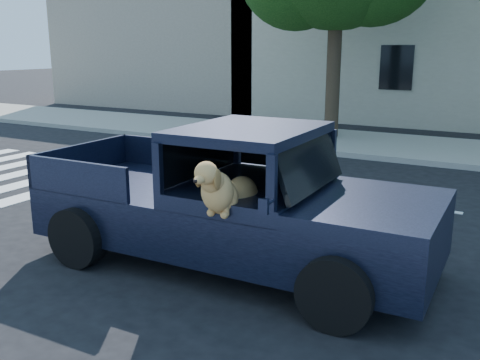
# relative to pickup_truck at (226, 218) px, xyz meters

# --- Properties ---
(ground) EXTENTS (120.00, 120.00, 0.00)m
(ground) POSITION_rel_pickup_truck_xyz_m (1.76, 0.65, -0.65)
(ground) COLOR black
(ground) RESTS_ON ground
(far_sidewalk) EXTENTS (60.00, 4.00, 0.15)m
(far_sidewalk) POSITION_rel_pickup_truck_xyz_m (1.76, 9.85, -0.58)
(far_sidewalk) COLOR gray
(far_sidewalk) RESTS_ON ground
(crosswalk) EXTENTS (5.50, 4.00, 0.01)m
(crosswalk) POSITION_rel_pickup_truck_xyz_m (-7.49, 2.15, -0.65)
(crosswalk) COLOR silver
(crosswalk) RESTS_ON ground
(building_left) EXTENTS (12.00, 6.00, 8.00)m
(building_left) POSITION_rel_pickup_truck_xyz_m (-13.24, 17.15, 3.35)
(building_left) COLOR tan
(building_left) RESTS_ON ground
(pickup_truck) EXTENTS (5.45, 2.80, 1.93)m
(pickup_truck) POSITION_rel_pickup_truck_xyz_m (0.00, 0.00, 0.00)
(pickup_truck) COLOR black
(pickup_truck) RESTS_ON ground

